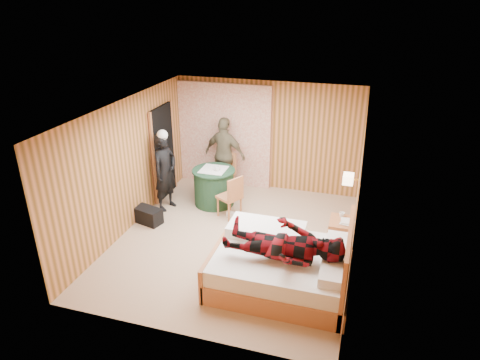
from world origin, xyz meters
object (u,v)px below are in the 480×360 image
(chair_near, at_px, (232,194))
(bed, at_px, (283,266))
(wall_lamp, at_px, (348,179))
(nightstand, at_px, (340,233))
(chair_far, at_px, (226,169))
(duffel_bag, at_px, (148,215))
(man_on_bed, at_px, (284,237))
(man_at_table, at_px, (225,155))
(round_table, at_px, (214,187))
(woman_standing, at_px, (165,172))

(chair_near, bearing_deg, bed, 67.80)
(wall_lamp, relative_size, chair_near, 0.29)
(nightstand, xyz_separation_m, chair_far, (-2.72, 1.69, 0.26))
(wall_lamp, xyz_separation_m, duffel_bag, (-3.77, -0.32, -1.14))
(bed, relative_size, man_on_bed, 1.19)
(man_at_table, bearing_deg, duffel_bag, 75.07)
(chair_far, distance_m, man_on_bed, 3.84)
(duffel_bag, bearing_deg, round_table, 65.09)
(nightstand, height_order, chair_far, chair_far)
(bed, distance_m, chair_near, 2.33)
(nightstand, xyz_separation_m, round_table, (-2.74, 0.98, 0.13))
(chair_near, height_order, duffel_bag, chair_near)
(wall_lamp, distance_m, man_on_bed, 1.88)
(wall_lamp, height_order, man_at_table, man_at_table)
(chair_near, height_order, man_at_table, man_at_table)
(duffel_bag, xyz_separation_m, woman_standing, (0.09, 0.70, 0.67))
(chair_far, height_order, chair_near, chair_far)
(wall_lamp, height_order, woman_standing, woman_standing)
(nightstand, bearing_deg, woman_standing, 172.05)
(duffel_bag, xyz_separation_m, man_at_table, (0.99, 1.93, 0.70))
(nightstand, height_order, duffel_bag, nightstand)
(man_at_table, bearing_deg, woman_standing, 66.06)
(man_on_bed, bearing_deg, wall_lamp, 65.45)
(wall_lamp, relative_size, man_on_bed, 0.15)
(man_at_table, bearing_deg, wall_lamp, 162.01)
(nightstand, relative_size, round_table, 0.61)
(nightstand, bearing_deg, man_at_table, 147.63)
(bed, bearing_deg, chair_far, 122.89)
(bed, bearing_deg, duffel_bag, 158.95)
(chair_far, relative_size, woman_standing, 0.56)
(bed, relative_size, chair_far, 2.27)
(chair_near, distance_m, woman_standing, 1.49)
(woman_standing, bearing_deg, wall_lamp, -80.08)
(bed, relative_size, duffel_bag, 3.75)
(round_table, xyz_separation_m, woman_standing, (-0.89, -0.47, 0.42))
(woman_standing, xyz_separation_m, man_at_table, (0.89, 1.23, 0.03))
(nightstand, relative_size, woman_standing, 0.34)
(wall_lamp, height_order, man_on_bed, man_on_bed)
(bed, height_order, round_table, bed)
(chair_near, distance_m, man_at_table, 1.41)
(nightstand, xyz_separation_m, chair_near, (-2.18, 0.49, 0.25))
(wall_lamp, xyz_separation_m, nightstand, (-0.04, -0.13, -1.02))
(woman_standing, relative_size, man_at_table, 0.96)
(nightstand, relative_size, man_at_table, 0.32)
(man_at_table, bearing_deg, chair_far, 131.04)
(wall_lamp, height_order, nightstand, wall_lamp)
(bed, bearing_deg, round_table, 130.63)
(chair_near, relative_size, duffel_bag, 1.61)
(wall_lamp, relative_size, nightstand, 0.47)
(chair_near, xyz_separation_m, woman_standing, (-1.45, 0.02, 0.30))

